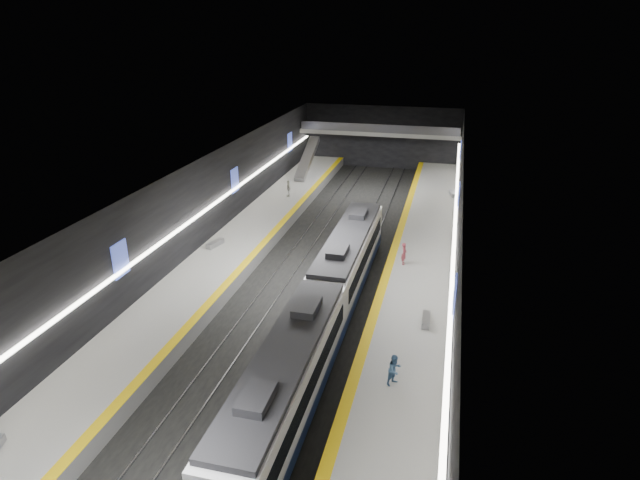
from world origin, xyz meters
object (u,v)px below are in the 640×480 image
(passenger_right_a, at_px, (404,254))
(passenger_right_b, at_px, (395,370))
(bench_right_near, at_px, (426,320))
(bench_left_far, at_px, (215,244))
(bench_right_far, at_px, (453,194))
(train, at_px, (324,305))
(passenger_left_a, at_px, (288,188))
(escalator, at_px, (307,158))

(passenger_right_a, xyz_separation_m, passenger_right_b, (1.03, -14.51, -0.01))
(bench_right_near, bearing_deg, bench_left_far, 154.53)
(bench_right_far, bearing_deg, bench_left_far, -147.02)
(train, height_order, bench_left_far, train)
(passenger_right_b, bearing_deg, bench_left_far, 85.58)
(bench_left_far, distance_m, bench_right_far, 26.13)
(bench_right_far, height_order, passenger_left_a, passenger_left_a)
(train, relative_size, passenger_right_b, 18.01)
(train, xyz_separation_m, passenger_left_a, (-9.56, 23.54, -0.33))
(escalator, xyz_separation_m, passenger_left_a, (0.44, -8.96, -1.04))
(train, distance_m, passenger_left_a, 25.41)
(bench_left_far, xyz_separation_m, bench_right_near, (17.39, -7.88, -0.01))
(bench_left_far, relative_size, passenger_left_a, 1.01)
(train, bearing_deg, passenger_left_a, 112.09)
(bench_right_near, bearing_deg, escalator, 116.24)
(bench_left_far, bearing_deg, bench_right_near, -9.46)
(train, height_order, passenger_right_a, train)
(bench_left_far, xyz_separation_m, passenger_right_a, (15.18, 0.26, 0.63))
(passenger_right_b, bearing_deg, passenger_left_a, 63.77)
(bench_right_far, distance_m, passenger_left_a, 17.15)
(bench_right_near, height_order, passenger_left_a, passenger_left_a)
(passenger_left_a, bearing_deg, train, 3.54)
(passenger_right_a, bearing_deg, train, 155.44)
(train, height_order, passenger_left_a, train)
(train, xyz_separation_m, bench_right_far, (7.00, 27.97, -0.98))
(escalator, relative_size, bench_right_near, 4.76)
(train, bearing_deg, passenger_right_b, -45.17)
(bench_left_far, xyz_separation_m, passenger_left_a, (1.82, 14.15, 0.65))
(train, bearing_deg, bench_right_near, 14.12)
(train, bearing_deg, escalator, 107.10)
(bench_left_far, relative_size, passenger_right_a, 1.03)
(train, distance_m, bench_right_near, 6.28)
(escalator, distance_m, passenger_left_a, 9.03)
(bench_right_near, height_order, passenger_right_a, passenger_right_a)
(bench_right_near, bearing_deg, passenger_left_a, 124.17)
(bench_right_far, bearing_deg, train, -116.39)
(passenger_right_b, bearing_deg, passenger_right_a, 40.96)
(bench_right_near, xyz_separation_m, passenger_left_a, (-15.57, 22.03, 0.66))
(bench_left_far, bearing_deg, passenger_left_a, 97.60)
(train, xyz_separation_m, bench_left_far, (-11.38, 9.39, -0.98))
(train, relative_size, bench_right_near, 17.89)
(bench_right_far, bearing_deg, passenger_right_b, -106.12)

